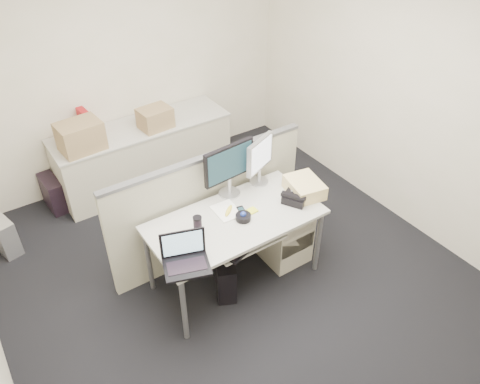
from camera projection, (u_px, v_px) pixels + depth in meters
floor at (236, 278)px, 4.42m from camera, size 4.00×4.50×0.01m
wall_back at (121, 65)px, 5.11m from camera, size 4.00×0.02×2.70m
wall_right at (408, 95)px, 4.50m from camera, size 0.02×4.50×2.70m
desk at (235, 224)px, 4.02m from camera, size 1.50×0.75×0.73m
keyboard_tray at (247, 240)px, 3.93m from camera, size 0.62×0.32×0.02m
drawer_pedestal at (280, 227)px, 4.50m from camera, size 0.40×0.55×0.65m
cubicle_partition at (209, 208)px, 4.38m from camera, size 2.00×0.06×1.10m
back_counter at (145, 155)px, 5.48m from camera, size 2.00×0.60×0.72m
monitor_main at (229, 171)px, 4.11m from camera, size 0.53×0.24×0.51m
monitor_small at (259, 162)px, 4.27m from camera, size 0.42×0.32×0.46m
laptop at (186, 255)px, 3.44m from camera, size 0.41×0.35×0.26m
trackball at (243, 217)px, 3.95m from camera, size 0.16×0.16×0.05m
desk_phone at (296, 196)px, 4.17m from camera, size 0.31×0.29×0.08m
paper_stack at (227, 211)px, 4.05m from camera, size 0.21×0.27×0.01m
sticky_pad at (252, 210)px, 4.06m from camera, size 0.08×0.08×0.01m
travel_mug at (198, 225)px, 3.79m from camera, size 0.07×0.07×0.15m
banana at (229, 211)px, 4.04m from camera, size 0.15×0.14×0.04m
cellphone at (242, 210)px, 4.05m from camera, size 0.08×0.12×0.02m
manila_folders at (304, 187)px, 4.23m from camera, size 0.34×0.40×0.13m
keyboard at (245, 243)px, 3.86m from camera, size 0.51×0.32×0.03m
pc_tower_desk at (225, 273)px, 4.20m from camera, size 0.32×0.44×0.38m
pc_tower_spare_dark at (53, 193)px, 5.17m from camera, size 0.19×0.41×0.37m
pc_tower_spare_silver at (2, 234)px, 4.62m from camera, size 0.26×0.44×0.39m
cardboard_box_left at (81, 137)px, 4.78m from camera, size 0.46×0.36×0.32m
cardboard_box_right at (155, 119)px, 5.18m from camera, size 0.37×0.30×0.25m
red_binder at (88, 125)px, 5.00m from camera, size 0.10×0.34×0.31m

